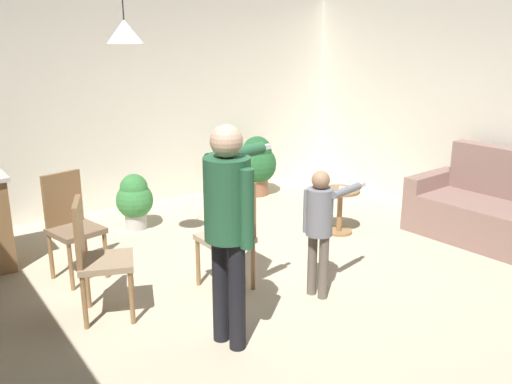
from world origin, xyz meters
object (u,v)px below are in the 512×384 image
potted_plant_corner (257,163)px  spare_remote_on_table (345,188)px  dining_chair_centre_back (71,222)px  side_table_by_couch (340,206)px  couch_floral (497,213)px  dining_chair_near_wall (96,255)px  dining_chair_by_counter (232,229)px  person_child (320,220)px  person_adult (229,213)px  potted_plant_by_wall (135,199)px

potted_plant_corner → spare_remote_on_table: potted_plant_corner is taller
dining_chair_centre_back → potted_plant_corner: bearing=-170.1°
side_table_by_couch → potted_plant_corner: (0.09, 1.80, 0.13)m
couch_floral → dining_chair_near_wall: size_ratio=1.86×
side_table_by_couch → dining_chair_by_counter: (-1.75, -0.46, 0.22)m
dining_chair_by_counter → spare_remote_on_table: bearing=-77.8°
couch_floral → person_child: person_child is taller
person_child → person_adult: bearing=-92.0°
side_table_by_couch → person_child: (-1.23, -1.07, 0.38)m
person_child → dining_chair_centre_back: size_ratio=1.14×
potted_plant_by_wall → dining_chair_centre_back: bearing=-137.6°
person_adult → spare_remote_on_table: person_adult is taller
dining_chair_centre_back → dining_chair_by_counter: bearing=125.1°
couch_floral → spare_remote_on_table: bearing=41.6°
dining_chair_near_wall → dining_chair_centre_back: 0.90m
dining_chair_by_counter → dining_chair_near_wall: size_ratio=1.00×
side_table_by_couch → potted_plant_by_wall: (-1.88, 1.46, 0.04)m
person_child → dining_chair_by_counter: (-0.51, 0.60, -0.16)m
dining_chair_by_counter → dining_chair_centre_back: same height
dining_chair_by_counter → potted_plant_corner: bearing=-40.3°
dining_chair_centre_back → potted_plant_by_wall: dining_chair_centre_back is taller
dining_chair_near_wall → potted_plant_by_wall: dining_chair_near_wall is taller
side_table_by_couch → potted_plant_by_wall: 2.38m
potted_plant_by_wall → potted_plant_corner: bearing=9.8°
dining_chair_near_wall → potted_plant_corner: 3.72m
person_adult → potted_plant_by_wall: bearing=159.4°
person_child → potted_plant_by_wall: (-0.65, 2.53, -0.35)m
couch_floral → dining_chair_by_counter: (-2.98, 0.72, 0.21)m
dining_chair_by_counter → dining_chair_centre_back: bearing=46.8°
dining_chair_near_wall → spare_remote_on_table: dining_chair_near_wall is taller
dining_chair_near_wall → potted_plant_by_wall: (1.07, 1.80, -0.18)m
side_table_by_couch → spare_remote_on_table: spare_remote_on_table is taller
side_table_by_couch → dining_chair_near_wall: (-2.95, -0.34, 0.22)m
side_table_by_couch → potted_plant_by_wall: potted_plant_by_wall is taller
dining_chair_near_wall → potted_plant_corner: (3.04, 2.15, -0.09)m
dining_chair_by_counter → potted_plant_corner: 2.92m
person_adult → potted_plant_corner: person_adult is taller
potted_plant_corner → spare_remote_on_table: size_ratio=6.43×
side_table_by_couch → dining_chair_near_wall: bearing=-173.3°
potted_plant_corner → spare_remote_on_table: bearing=-91.9°
person_adult → potted_plant_by_wall: 2.86m
person_adult → dining_chair_near_wall: 1.25m
dining_chair_by_counter → dining_chair_near_wall: bearing=83.1°
person_adult → dining_chair_centre_back: person_adult is taller
couch_floral → person_adult: bearing=87.0°
couch_floral → potted_plant_corner: (-1.14, 2.98, 0.13)m
couch_floral → potted_plant_corner: bearing=16.1°
person_child → potted_plant_by_wall: 2.63m
person_adult → dining_chair_by_counter: size_ratio=1.66×
person_adult → dining_chair_by_counter: (0.53, 0.83, -0.48)m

